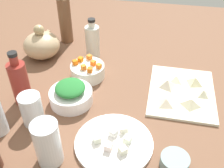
{
  "coord_description": "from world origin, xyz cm",
  "views": [
    {
      "loc": [
        -74.9,
        -14.35,
        68.27
      ],
      "look_at": [
        0.0,
        0.0,
        8.0
      ],
      "focal_mm": 42.53,
      "sensor_mm": 36.0,
      "label": 1
    }
  ],
  "objects_px": {
    "bottle_1": "(20,82)",
    "drinking_glass_0": "(48,143)",
    "teapot": "(42,45)",
    "bottle_2": "(65,19)",
    "bowl_small_side": "(175,162)",
    "drinking_glass_2": "(32,109)",
    "plate_tofu": "(114,143)",
    "cutting_board": "(181,92)",
    "bottle_3": "(93,41)",
    "bowl_greens": "(71,97)",
    "bowl_carrots": "(88,71)"
  },
  "relations": [
    {
      "from": "bowl_greens",
      "to": "bottle_3",
      "type": "height_order",
      "value": "bottle_3"
    },
    {
      "from": "teapot",
      "to": "bottle_2",
      "type": "distance_m",
      "value": 0.18
    },
    {
      "from": "cutting_board",
      "to": "bottle_2",
      "type": "bearing_deg",
      "value": 61.03
    },
    {
      "from": "bottle_2",
      "to": "drinking_glass_2",
      "type": "bearing_deg",
      "value": -173.05
    },
    {
      "from": "teapot",
      "to": "bottle_2",
      "type": "relative_size",
      "value": 0.65
    },
    {
      "from": "drinking_glass_2",
      "to": "bowl_carrots",
      "type": "bearing_deg",
      "value": -21.56
    },
    {
      "from": "bowl_greens",
      "to": "bowl_small_side",
      "type": "xyz_separation_m",
      "value": [
        -0.21,
        -0.37,
        -0.01
      ]
    },
    {
      "from": "bottle_1",
      "to": "bottle_3",
      "type": "height_order",
      "value": "bottle_1"
    },
    {
      "from": "bowl_small_side",
      "to": "bottle_3",
      "type": "relative_size",
      "value": 0.45
    },
    {
      "from": "cutting_board",
      "to": "drinking_glass_0",
      "type": "height_order",
      "value": "drinking_glass_0"
    },
    {
      "from": "bowl_small_side",
      "to": "bottle_1",
      "type": "bearing_deg",
      "value": 71.75
    },
    {
      "from": "bowl_greens",
      "to": "drinking_glass_0",
      "type": "distance_m",
      "value": 0.26
    },
    {
      "from": "teapot",
      "to": "drinking_glass_0",
      "type": "bearing_deg",
      "value": -155.61
    },
    {
      "from": "cutting_board",
      "to": "teapot",
      "type": "height_order",
      "value": "teapot"
    },
    {
      "from": "bottle_1",
      "to": "bottle_3",
      "type": "xyz_separation_m",
      "value": [
        0.35,
        -0.17,
        -0.01
      ]
    },
    {
      "from": "bowl_small_side",
      "to": "drinking_glass_2",
      "type": "relative_size",
      "value": 0.73
    },
    {
      "from": "plate_tofu",
      "to": "drinking_glass_2",
      "type": "height_order",
      "value": "drinking_glass_2"
    },
    {
      "from": "teapot",
      "to": "bottle_1",
      "type": "xyz_separation_m",
      "value": [
        -0.3,
        -0.05,
        0.03
      ]
    },
    {
      "from": "bowl_carrots",
      "to": "bottle_2",
      "type": "xyz_separation_m",
      "value": [
        0.27,
        0.18,
        0.09
      ]
    },
    {
      "from": "bowl_greens",
      "to": "drinking_glass_0",
      "type": "relative_size",
      "value": 1.07
    },
    {
      "from": "bowl_greens",
      "to": "bowl_small_side",
      "type": "bearing_deg",
      "value": -119.18
    },
    {
      "from": "drinking_glass_0",
      "to": "bottle_3",
      "type": "bearing_deg",
      "value": 1.64
    },
    {
      "from": "bowl_small_side",
      "to": "drinking_glass_2",
      "type": "bearing_deg",
      "value": 79.24
    },
    {
      "from": "drinking_glass_0",
      "to": "teapot",
      "type": "bearing_deg",
      "value": 24.39
    },
    {
      "from": "teapot",
      "to": "bottle_2",
      "type": "height_order",
      "value": "bottle_2"
    },
    {
      "from": "plate_tofu",
      "to": "teapot",
      "type": "height_order",
      "value": "teapot"
    },
    {
      "from": "plate_tofu",
      "to": "drinking_glass_0",
      "type": "xyz_separation_m",
      "value": [
        -0.09,
        0.17,
        0.07
      ]
    },
    {
      "from": "plate_tofu",
      "to": "bottle_3",
      "type": "bearing_deg",
      "value": 21.04
    },
    {
      "from": "bottle_1",
      "to": "drinking_glass_2",
      "type": "xyz_separation_m",
      "value": [
        -0.09,
        -0.08,
        -0.03
      ]
    },
    {
      "from": "cutting_board",
      "to": "bottle_2",
      "type": "distance_m",
      "value": 0.64
    },
    {
      "from": "cutting_board",
      "to": "bottle_3",
      "type": "height_order",
      "value": "bottle_3"
    },
    {
      "from": "plate_tofu",
      "to": "teapot",
      "type": "relative_size",
      "value": 1.37
    },
    {
      "from": "bottle_2",
      "to": "cutting_board",
      "type": "bearing_deg",
      "value": -118.97
    },
    {
      "from": "drinking_glass_2",
      "to": "bottle_1",
      "type": "bearing_deg",
      "value": 40.96
    },
    {
      "from": "bowl_carrots",
      "to": "bowl_small_side",
      "type": "height_order",
      "value": "bowl_carrots"
    },
    {
      "from": "plate_tofu",
      "to": "teapot",
      "type": "bearing_deg",
      "value": 42.97
    },
    {
      "from": "teapot",
      "to": "plate_tofu",
      "type": "bearing_deg",
      "value": -137.03
    },
    {
      "from": "cutting_board",
      "to": "drinking_glass_0",
      "type": "distance_m",
      "value": 0.54
    },
    {
      "from": "bowl_greens",
      "to": "teapot",
      "type": "relative_size",
      "value": 0.88
    },
    {
      "from": "bowl_small_side",
      "to": "drinking_glass_2",
      "type": "xyz_separation_m",
      "value": [
        0.09,
        0.46,
        0.04
      ]
    },
    {
      "from": "bottle_2",
      "to": "bottle_3",
      "type": "distance_m",
      "value": 0.2
    },
    {
      "from": "bottle_1",
      "to": "drinking_glass_0",
      "type": "relative_size",
      "value": 1.44
    },
    {
      "from": "bowl_carrots",
      "to": "bowl_greens",
      "type": "bearing_deg",
      "value": 173.66
    },
    {
      "from": "teapot",
      "to": "drinking_glass_2",
      "type": "height_order",
      "value": "teapot"
    },
    {
      "from": "bowl_small_side",
      "to": "bottle_3",
      "type": "bearing_deg",
      "value": 34.93
    },
    {
      "from": "bottle_3",
      "to": "bowl_greens",
      "type": "bearing_deg",
      "value": 179.93
    },
    {
      "from": "bowl_small_side",
      "to": "bottle_2",
      "type": "height_order",
      "value": "bottle_2"
    },
    {
      "from": "bottle_3",
      "to": "drinking_glass_2",
      "type": "xyz_separation_m",
      "value": [
        -0.44,
        0.09,
        -0.02
      ]
    },
    {
      "from": "bowl_greens",
      "to": "bowl_carrots",
      "type": "height_order",
      "value": "bowl_carrots"
    },
    {
      "from": "bowl_greens",
      "to": "bowl_small_side",
      "type": "distance_m",
      "value": 0.42
    }
  ]
}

